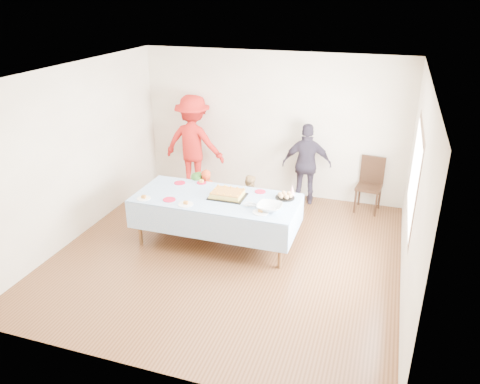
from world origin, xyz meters
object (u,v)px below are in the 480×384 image
Objects in this scene: dining_chair at (370,181)px; adult_left at (194,143)px; birthday_cake at (228,194)px; party_table at (216,201)px.

dining_chair is 0.52× the size of adult_left.
birthday_cake is 2.81m from dining_chair.
adult_left is (-1.35, 1.86, 0.11)m from birthday_cake.
party_table is 2.97m from dining_chair.
birthday_cake is (0.16, 0.07, 0.10)m from party_table.
party_table is 2.28m from adult_left.
dining_chair is 3.40m from adult_left.
party_table is at bearing -130.28° from dining_chair.
adult_left is (-3.37, -0.08, 0.39)m from dining_chair.
adult_left is (-1.19, 1.93, 0.22)m from party_table.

